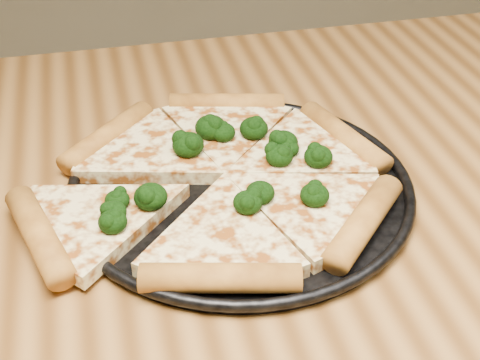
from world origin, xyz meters
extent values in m
cube|color=brown|center=(0.00, 0.00, 0.73)|extent=(1.20, 0.90, 0.04)
cube|color=brown|center=(0.54, 0.39, 0.35)|extent=(0.06, 0.06, 0.71)
cylinder|color=black|center=(0.02, 0.07, 0.75)|extent=(0.33, 0.33, 0.01)
torus|color=black|center=(0.02, 0.07, 0.76)|extent=(0.34, 0.34, 0.01)
cylinder|color=#BF7E2F|center=(0.15, 0.12, 0.77)|extent=(0.06, 0.13, 0.03)
cylinder|color=#BF7E2F|center=(0.04, 0.22, 0.77)|extent=(0.14, 0.06, 0.03)
cylinder|color=#BF7E2F|center=(-0.10, 0.18, 0.77)|extent=(0.11, 0.12, 0.03)
cylinder|color=#BF7E2F|center=(-0.17, 0.02, 0.77)|extent=(0.06, 0.13, 0.03)
cylinder|color=#BF7E2F|center=(-0.03, -0.07, 0.77)|extent=(0.14, 0.06, 0.03)
cylinder|color=#BF7E2F|center=(0.11, -0.03, 0.77)|extent=(0.11, 0.12, 0.03)
ellipsoid|color=black|center=(0.01, 0.01, 0.78)|extent=(0.03, 0.03, 0.02)
ellipsoid|color=black|center=(-0.07, 0.04, 0.78)|extent=(0.03, 0.03, 0.02)
ellipsoid|color=black|center=(-0.11, 0.03, 0.78)|extent=(0.02, 0.02, 0.02)
ellipsoid|color=black|center=(0.03, 0.03, 0.78)|extent=(0.03, 0.03, 0.02)
ellipsoid|color=black|center=(-0.11, 0.01, 0.78)|extent=(0.03, 0.03, 0.02)
ellipsoid|color=black|center=(-0.02, 0.12, 0.78)|extent=(0.03, 0.03, 0.02)
ellipsoid|color=black|center=(0.10, 0.07, 0.78)|extent=(0.03, 0.03, 0.02)
ellipsoid|color=black|center=(0.02, 0.14, 0.78)|extent=(0.03, 0.03, 0.02)
ellipsoid|color=black|center=(0.05, 0.14, 0.78)|extent=(0.03, 0.03, 0.02)
ellipsoid|color=black|center=(-0.10, 0.05, 0.78)|extent=(0.02, 0.02, 0.02)
ellipsoid|color=black|center=(0.01, 0.15, 0.78)|extent=(0.03, 0.03, 0.03)
ellipsoid|color=black|center=(0.06, 0.08, 0.78)|extent=(0.03, 0.03, 0.02)
ellipsoid|color=black|center=(0.08, 0.01, 0.78)|extent=(0.03, 0.03, 0.02)
ellipsoid|color=black|center=(0.08, 0.10, 0.78)|extent=(0.02, 0.02, 0.02)
ellipsoid|color=black|center=(0.07, 0.10, 0.78)|extent=(0.03, 0.03, 0.02)
camera|label=1|loc=(-0.11, -0.47, 1.15)|focal=51.31mm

